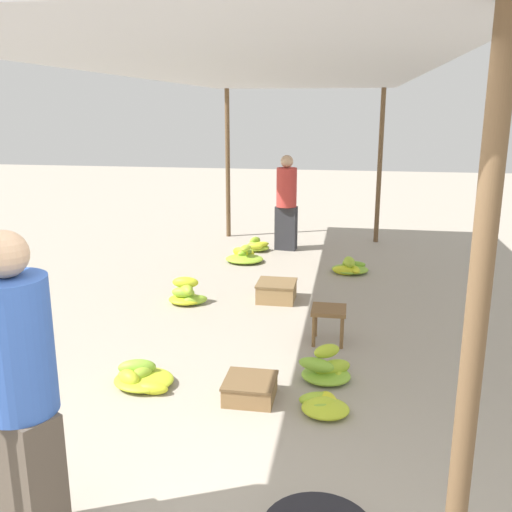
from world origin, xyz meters
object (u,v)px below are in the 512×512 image
at_px(crate_near, 250,389).
at_px(crate_mid, 276,291).
at_px(vendor_foreground, 20,393).
at_px(banana_pile_left_2, 244,256).
at_px(stool, 329,315).
at_px(banana_pile_right_1, 350,267).
at_px(banana_pile_right_2, 327,370).
at_px(shopper_walking_mid, 286,201).
at_px(banana_pile_left_1, 186,294).
at_px(banana_pile_right_0, 323,405).
at_px(banana_pile_left_3, 256,246).
at_px(banana_pile_left_0, 140,376).

bearing_deg(crate_near, crate_mid, 92.67).
bearing_deg(vendor_foreground, banana_pile_left_2, 89.96).
bearing_deg(stool, crate_near, -114.30).
height_order(vendor_foreground, crate_mid, vendor_foreground).
relative_size(banana_pile_left_2, crate_mid, 1.25).
distance_m(stool, crate_mid, 1.38).
xyz_separation_m(vendor_foreground, banana_pile_right_1, (1.60, 5.56, -0.82)).
bearing_deg(banana_pile_right_2, banana_pile_right_1, 87.39).
bearing_deg(shopper_walking_mid, banana_pile_left_1, -106.78).
bearing_deg(banana_pile_left_2, vendor_foreground, -90.04).
bearing_deg(crate_near, stool, 65.70).
xyz_separation_m(banana_pile_right_0, banana_pile_right_2, (0.00, 0.53, 0.05)).
height_order(vendor_foreground, banana_pile_right_0, vendor_foreground).
height_order(banana_pile_left_1, crate_near, banana_pile_left_1).
xyz_separation_m(stool, crate_mid, (-0.68, 1.19, -0.18)).
distance_m(vendor_foreground, banana_pile_right_1, 5.85).
height_order(vendor_foreground, banana_pile_left_3, vendor_foreground).
bearing_deg(banana_pile_left_2, banana_pile_left_0, -91.70).
distance_m(banana_pile_right_2, crate_near, 0.73).
relative_size(banana_pile_right_2, crate_mid, 1.03).
relative_size(stool, banana_pile_right_1, 0.59).
bearing_deg(crate_near, vendor_foreground, -115.67).
height_order(banana_pile_left_2, banana_pile_left_3, banana_pile_left_2).
bearing_deg(banana_pile_right_0, banana_pile_left_3, 105.51).
relative_size(crate_mid, shopper_walking_mid, 0.30).
bearing_deg(banana_pile_left_3, banana_pile_left_1, -98.22).
xyz_separation_m(stool, banana_pile_left_3, (-1.35, 3.59, -0.22)).
relative_size(banana_pile_left_2, banana_pile_right_2, 1.21).
xyz_separation_m(crate_near, crate_mid, (-0.11, 2.45, 0.03)).
bearing_deg(crate_mid, banana_pile_left_0, -109.76).
bearing_deg(banana_pile_left_0, stool, 37.43).
relative_size(banana_pile_left_1, banana_pile_right_2, 1.04).
relative_size(banana_pile_right_2, shopper_walking_mid, 0.31).
bearing_deg(vendor_foreground, banana_pile_left_0, 93.61).
relative_size(stool, crate_near, 0.88).
height_order(stool, crate_near, stool).
height_order(banana_pile_right_2, crate_near, banana_pile_right_2).
bearing_deg(crate_mid, banana_pile_left_1, -164.32).
relative_size(banana_pile_left_0, banana_pile_left_1, 1.08).
bearing_deg(banana_pile_left_0, shopper_walking_mid, 82.39).
bearing_deg(banana_pile_left_3, banana_pile_left_0, -92.22).
bearing_deg(shopper_walking_mid, banana_pile_left_3, -159.84).
bearing_deg(banana_pile_right_2, banana_pile_left_2, 111.07).
distance_m(stool, banana_pile_left_3, 3.84).
xyz_separation_m(stool, banana_pile_left_2, (-1.41, 2.91, -0.21)).
relative_size(vendor_foreground, banana_pile_right_2, 3.60).
xyz_separation_m(banana_pile_right_0, shopper_walking_mid, (-0.90, 5.13, 0.75)).
height_order(banana_pile_right_1, shopper_walking_mid, shopper_walking_mid).
bearing_deg(shopper_walking_mid, banana_pile_left_0, -97.61).
bearing_deg(banana_pile_left_2, banana_pile_left_1, -99.20).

